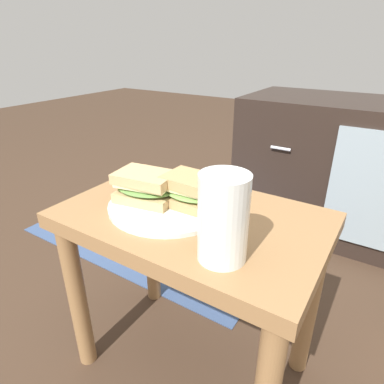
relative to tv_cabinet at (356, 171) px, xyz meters
The scene contains 8 objects.
ground_plane 1.02m from the tv_cabinet, 103.07° to the right, with size 8.00×8.00×0.00m, color #3D2B1E.
side_table 0.98m from the tv_cabinet, 103.07° to the right, with size 0.56×0.36×0.46m.
tv_cabinet is the anchor object (origin of this frame).
area_rug 0.89m from the tv_cabinet, 146.55° to the right, with size 1.06×0.66×0.01m.
plate 1.00m from the tv_cabinet, 106.41° to the right, with size 0.27×0.27×0.01m, color silver.
sandwich_front 1.04m from the tv_cabinet, 108.79° to the right, with size 0.15×0.12×0.07m.
sandwich_back 0.98m from the tv_cabinet, 103.88° to the right, with size 0.13×0.09×0.07m.
beer_glass 1.08m from the tv_cabinet, 95.06° to the right, with size 0.08×0.08×0.15m.
Camera 1 is at (0.33, -0.52, 0.80)m, focal length 30.82 mm.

